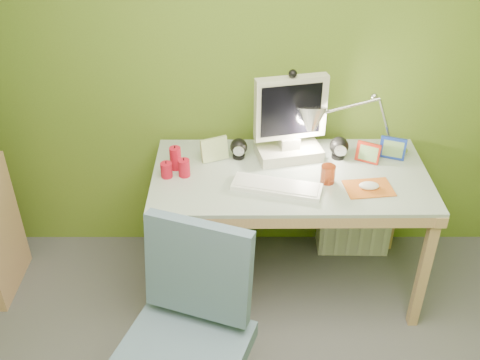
{
  "coord_description": "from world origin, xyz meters",
  "views": [
    {
      "loc": [
        -0.0,
        -1.26,
        2.36
      ],
      "look_at": [
        0.0,
        1.0,
        0.85
      ],
      "focal_mm": 42.0,
      "sensor_mm": 36.0,
      "label": 1
    }
  ],
  "objects_px": {
    "desk": "(287,231)",
    "radiator": "(354,220)",
    "monitor": "(290,115)",
    "task_chair": "(181,352)",
    "desk_lamp": "(377,111)"
  },
  "relations": [
    {
      "from": "desk",
      "to": "radiator",
      "type": "relative_size",
      "value": 3.3
    },
    {
      "from": "monitor",
      "to": "radiator",
      "type": "relative_size",
      "value": 1.14
    },
    {
      "from": "desk",
      "to": "task_chair",
      "type": "bearing_deg",
      "value": -118.54
    },
    {
      "from": "desk",
      "to": "desk_lamp",
      "type": "height_order",
      "value": "desk_lamp"
    },
    {
      "from": "monitor",
      "to": "task_chair",
      "type": "bearing_deg",
      "value": -126.8
    },
    {
      "from": "desk",
      "to": "desk_lamp",
      "type": "xyz_separation_m",
      "value": [
        0.45,
        0.18,
        0.66
      ]
    },
    {
      "from": "task_chair",
      "to": "monitor",
      "type": "bearing_deg",
      "value": 85.46
    },
    {
      "from": "monitor",
      "to": "desk_lamp",
      "type": "distance_m",
      "value": 0.45
    },
    {
      "from": "desk",
      "to": "task_chair",
      "type": "distance_m",
      "value": 1.07
    },
    {
      "from": "radiator",
      "to": "monitor",
      "type": "bearing_deg",
      "value": -162.04
    },
    {
      "from": "desk",
      "to": "monitor",
      "type": "distance_m",
      "value": 0.66
    },
    {
      "from": "task_chair",
      "to": "radiator",
      "type": "bearing_deg",
      "value": 72.49
    },
    {
      "from": "desk_lamp",
      "to": "radiator",
      "type": "distance_m",
      "value": 0.83
    },
    {
      "from": "monitor",
      "to": "desk",
      "type": "bearing_deg",
      "value": -102.57
    },
    {
      "from": "desk_lamp",
      "to": "task_chair",
      "type": "height_order",
      "value": "desk_lamp"
    }
  ]
}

